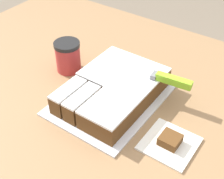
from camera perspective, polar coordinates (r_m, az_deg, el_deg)
cake_board at (r=0.95m, az=0.00°, el=-1.60°), size 0.27×0.36×0.01m
cake at (r=0.93m, az=0.27°, el=0.06°), size 0.22×0.32×0.06m
knife at (r=0.91m, az=9.34°, el=2.10°), size 0.27×0.05×0.02m
coffee_cup at (r=1.05m, az=-8.06°, el=6.04°), size 0.09×0.09×0.11m
paper_napkin at (r=0.83m, az=10.45°, el=-9.70°), size 0.13×0.13×0.01m
brownie at (r=0.82m, az=10.57°, el=-9.02°), size 0.05×0.05×0.02m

